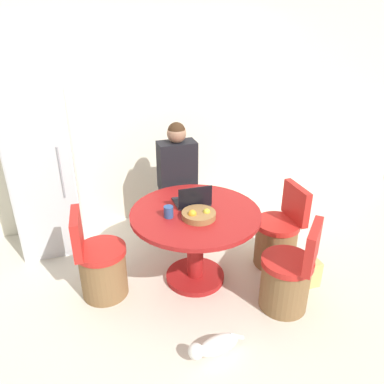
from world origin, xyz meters
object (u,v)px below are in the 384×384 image
chair_near_right_corner (287,279)px  chair_left_side (101,267)px  chair_right_side (278,238)px  fruit_bowl (199,215)px  handbag (304,274)px  cat (215,346)px  dining_table (195,232)px  laptop (192,200)px  person_seated (177,177)px  refrigerator (43,172)px

chair_near_right_corner → chair_left_side: 1.65m
chair_right_side → fruit_bowl: bearing=-82.5°
handbag → chair_right_side: bearing=99.4°
cat → handbag: handbag is taller
dining_table → laptop: size_ratio=3.74×
chair_right_side → chair_near_right_corner: bearing=-21.5°
dining_table → fruit_bowl: 0.27m
chair_right_side → chair_near_right_corner: 0.64m
chair_right_side → cat: chair_right_side is taller
fruit_bowl → person_seated: bearing=86.3°
cat → dining_table: bearing=-107.1°
chair_left_side → dining_table: bearing=-90.0°
laptop → dining_table: bearing=82.8°
chair_left_side → fruit_bowl: size_ratio=2.86×
person_seated → fruit_bowl: (-0.06, -0.93, 0.03)m
cat → chair_left_side: bearing=-60.9°
dining_table → fruit_bowl: (-0.01, -0.12, 0.24)m
laptop → cat: laptop is taller
refrigerator → cat: bearing=-59.5°
dining_table → chair_near_right_corner: 0.91m
refrigerator → person_seated: bearing=-10.7°
person_seated → handbag: size_ratio=4.53×
fruit_bowl → cat: size_ratio=0.63×
chair_left_side → handbag: chair_left_side is taller
chair_near_right_corner → fruit_bowl: chair_near_right_corner is taller
chair_left_side → laptop: laptop is taller
person_seated → laptop: bearing=87.1°
person_seated → chair_left_side: bearing=39.2°
dining_table → chair_near_right_corner: bearing=-43.4°
chair_near_right_corner → person_seated: bearing=-114.2°
chair_right_side → chair_left_side: bearing=-91.6°
dining_table → chair_near_right_corner: (0.64, -0.60, -0.24)m
chair_near_right_corner → chair_left_side: (-1.51, 0.66, 0.00)m
laptop → fruit_bowl: size_ratio=1.06×
laptop → handbag: 1.27m
chair_near_right_corner → fruit_bowl: bearing=-83.6°
chair_right_side → chair_left_side: size_ratio=1.00×
chair_right_side → laptop: (-0.86, 0.15, 0.49)m
chair_left_side → handbag: bearing=-100.8°
refrigerator → chair_near_right_corner: size_ratio=2.05×
chair_left_side → refrigerator: bearing=26.7°
refrigerator → chair_left_side: bearing=-67.0°
chair_right_side → dining_table: bearing=-90.0°
chair_near_right_corner → person_seated: 1.60m
refrigerator → chair_right_side: size_ratio=2.05×
refrigerator → chair_left_side: (0.43, -1.01, -0.58)m
refrigerator → handbag: refrigerator is taller
laptop → handbag: laptop is taller
chair_right_side → laptop: 1.00m
chair_left_side → fruit_bowl: chair_left_side is taller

